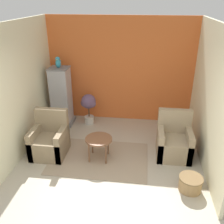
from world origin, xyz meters
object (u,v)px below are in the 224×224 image
at_px(coffee_table, 99,141).
at_px(birdcage, 61,97).
at_px(armchair_left, 50,141).
at_px(armchair_right, 174,142).
at_px(wicker_basket, 190,183).
at_px(parrot, 58,62).
at_px(potted_plant, 89,105).

xyz_separation_m(coffee_table, birdcage, (-1.27, 1.52, 0.32)).
height_order(coffee_table, armchair_left, armchair_left).
distance_m(armchair_right, birdcage, 3.13).
bearing_deg(coffee_table, wicker_basket, -22.13).
distance_m(armchair_left, armchair_right, 2.71).
height_order(armchair_right, parrot, parrot).
relative_size(armchair_right, parrot, 3.45).
relative_size(armchair_left, potted_plant, 1.17).
distance_m(armchair_right, potted_plant, 2.51).
bearing_deg(potted_plant, armchair_right, -30.14).
height_order(armchair_right, birdcage, birdcage).
relative_size(parrot, wicker_basket, 0.67).
bearing_deg(parrot, potted_plant, 6.56).
bearing_deg(armchair_left, wicker_basket, -14.99).
xyz_separation_m(armchair_right, birdcage, (-2.87, 1.17, 0.44)).
xyz_separation_m(armchair_right, potted_plant, (-2.16, 1.25, 0.24)).
height_order(coffee_table, birdcage, birdcage).
xyz_separation_m(coffee_table, wicker_basket, (1.81, -0.73, -0.30)).
distance_m(coffee_table, parrot, 2.34).
xyz_separation_m(coffee_table, potted_plant, (-0.56, 1.60, 0.11)).
xyz_separation_m(armchair_left, armchair_right, (2.69, 0.30, 0.00)).
xyz_separation_m(coffee_table, armchair_right, (1.59, 0.35, -0.13)).
xyz_separation_m(potted_plant, wicker_basket, (2.37, -2.34, -0.41)).
height_order(armchair_left, birdcage, birdcage).
height_order(coffee_table, potted_plant, potted_plant).
xyz_separation_m(armchair_right, wicker_basket, (0.21, -1.08, -0.17)).
height_order(armchair_left, wicker_basket, armchair_left).
bearing_deg(birdcage, coffee_table, -49.99).
relative_size(armchair_right, potted_plant, 1.17).
height_order(armchair_right, wicker_basket, armchair_right).
relative_size(coffee_table, parrot, 1.99).
bearing_deg(birdcage, wicker_basket, -36.17).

